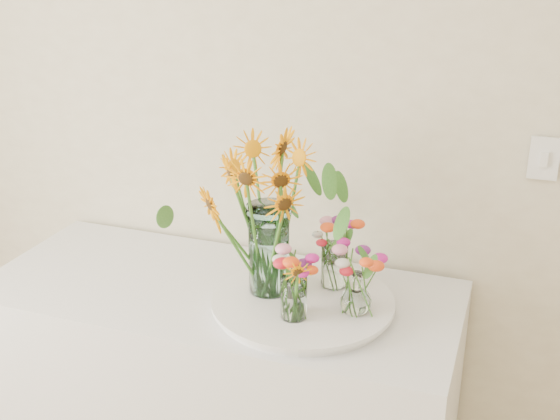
% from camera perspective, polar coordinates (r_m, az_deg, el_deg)
% --- Properties ---
extents(counter, '(1.40, 0.60, 0.90)m').
position_cam_1_polar(counter, '(2.33, -4.64, -16.19)').
color(counter, white).
rests_on(counter, ground_plane).
extents(tray, '(0.48, 0.48, 0.02)m').
position_cam_1_polar(tray, '(1.97, 1.87, -7.69)').
color(tray, white).
rests_on(tray, counter).
extents(mason_jar, '(0.15, 0.15, 0.26)m').
position_cam_1_polar(mason_jar, '(1.95, -0.91, -3.21)').
color(mason_jar, '#ADE4E5').
rests_on(mason_jar, tray).
extents(sunflower_bouquet, '(0.82, 0.82, 0.48)m').
position_cam_1_polar(sunflower_bouquet, '(1.90, -0.93, -0.31)').
color(sunflower_bouquet, '#FC9805').
rests_on(sunflower_bouquet, tray).
extents(small_vase_a, '(0.08, 0.08, 0.12)m').
position_cam_1_polar(small_vase_a, '(1.85, 1.12, -7.22)').
color(small_vase_a, white).
rests_on(small_vase_a, tray).
extents(wildflower_posy_a, '(0.18, 0.18, 0.21)m').
position_cam_1_polar(wildflower_posy_a, '(1.82, 1.13, -5.99)').
color(wildflower_posy_a, '#F94A15').
rests_on(wildflower_posy_a, tray).
extents(small_vase_b, '(0.10, 0.10, 0.12)m').
position_cam_1_polar(small_vase_b, '(1.88, 6.21, -6.73)').
color(small_vase_b, white).
rests_on(small_vase_b, tray).
extents(wildflower_posy_b, '(0.21, 0.21, 0.21)m').
position_cam_1_polar(wildflower_posy_b, '(1.86, 6.27, -5.51)').
color(wildflower_posy_b, '#F94A15').
rests_on(wildflower_posy_b, tray).
extents(small_vase_c, '(0.09, 0.09, 0.13)m').
position_cam_1_polar(small_vase_c, '(2.01, 4.44, -4.56)').
color(small_vase_c, white).
rests_on(small_vase_c, tray).
extents(wildflower_posy_c, '(0.19, 0.19, 0.22)m').
position_cam_1_polar(wildflower_posy_c, '(1.99, 4.47, -3.40)').
color(wildflower_posy_c, '#F94A15').
rests_on(wildflower_posy_c, tray).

